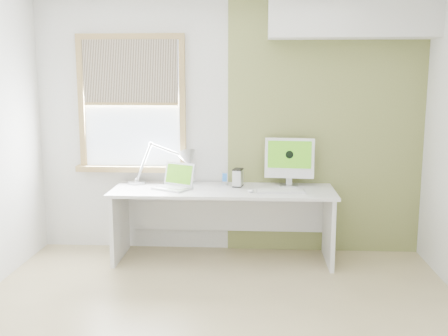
# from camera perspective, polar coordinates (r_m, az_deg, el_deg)

# --- Properties ---
(room) EXTENTS (4.04, 3.54, 2.64)m
(room) POSITION_cam_1_polar(r_m,az_deg,el_deg) (3.72, -0.97, 1.77)
(room) COLOR tan
(room) RESTS_ON ground
(accent_wall) EXTENTS (2.00, 0.02, 2.60)m
(accent_wall) POSITION_cam_1_polar(r_m,az_deg,el_deg) (5.48, 10.96, 4.23)
(accent_wall) COLOR olive
(accent_wall) RESTS_ON room
(soffit) EXTENTS (1.60, 0.40, 0.42)m
(soffit) POSITION_cam_1_polar(r_m,az_deg,el_deg) (5.35, 13.81, 15.80)
(soffit) COLOR white
(soffit) RESTS_ON room
(window) EXTENTS (1.20, 0.14, 1.42)m
(window) POSITION_cam_1_polar(r_m,az_deg,el_deg) (5.54, -10.04, 6.85)
(window) COLOR olive
(window) RESTS_ON room
(desk) EXTENTS (2.20, 0.70, 0.73)m
(desk) POSITION_cam_1_polar(r_m,az_deg,el_deg) (5.28, -0.07, -4.24)
(desk) COLOR white
(desk) RESTS_ON room
(desk_lamp) EXTENTS (0.78, 0.31, 0.44)m
(desk_lamp) POSITION_cam_1_polar(r_m,az_deg,el_deg) (5.42, -5.03, 0.66)
(desk_lamp) COLOR #BABDBF
(desk_lamp) RESTS_ON desk
(laptop) EXTENTS (0.44, 0.41, 0.25)m
(laptop) POSITION_cam_1_polar(r_m,az_deg,el_deg) (5.24, -5.35, -1.53)
(laptop) COLOR #BABDBF
(laptop) RESTS_ON desk
(phone_dock) EXTENTS (0.07, 0.07, 0.14)m
(phone_dock) POSITION_cam_1_polar(r_m,az_deg,el_deg) (5.37, 0.08, -1.44)
(phone_dock) COLOR #BABDBF
(phone_dock) RESTS_ON desk
(external_drive) EXTENTS (0.11, 0.15, 0.18)m
(external_drive) POSITION_cam_1_polar(r_m,az_deg,el_deg) (5.28, 1.53, -1.06)
(external_drive) COLOR #BABDBF
(external_drive) RESTS_ON desk
(imac) EXTENTS (0.50, 0.18, 0.49)m
(imac) POSITION_cam_1_polar(r_m,az_deg,el_deg) (5.33, 7.16, 0.96)
(imac) COLOR #BABDBF
(imac) RESTS_ON desk
(keyboard) EXTENTS (0.48, 0.16, 0.02)m
(keyboard) POSITION_cam_1_polar(r_m,az_deg,el_deg) (5.05, 6.19, -2.56)
(keyboard) COLOR white
(keyboard) RESTS_ON desk
(mouse) EXTENTS (0.08, 0.10, 0.03)m
(mouse) POSITION_cam_1_polar(r_m,az_deg,el_deg) (5.05, 2.94, -2.49)
(mouse) COLOR white
(mouse) RESTS_ON desk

